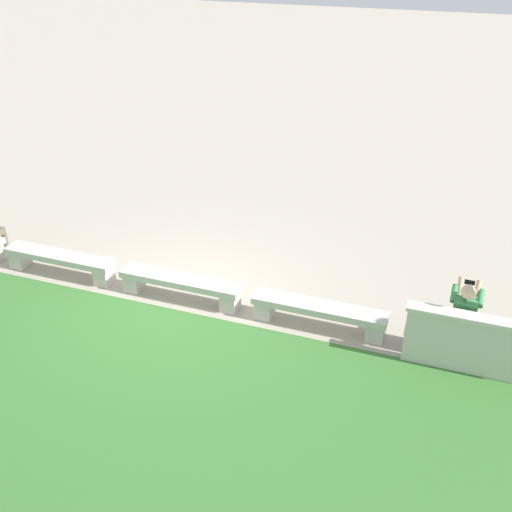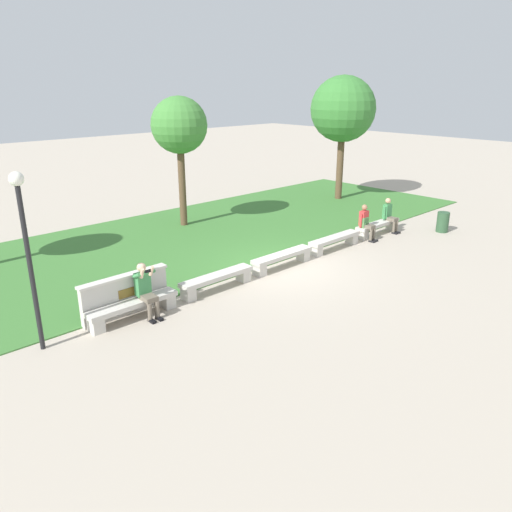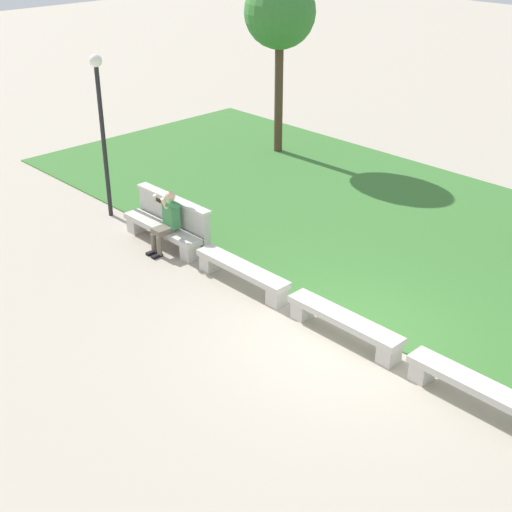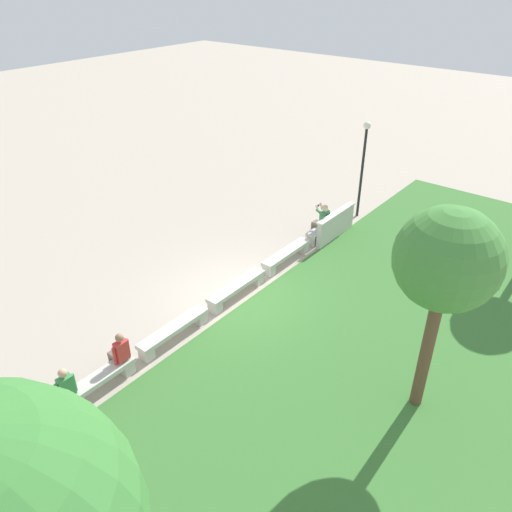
% 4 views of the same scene
% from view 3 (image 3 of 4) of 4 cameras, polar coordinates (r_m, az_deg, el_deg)
% --- Properties ---
extents(ground_plane, '(80.00, 80.00, 0.00)m').
position_cam_3_polar(ground_plane, '(12.33, 6.97, -6.56)').
color(ground_plane, '#B2A593').
extents(grass_strip, '(24.38, 8.00, 0.03)m').
position_cam_3_polar(grass_strip, '(15.56, 17.36, -0.07)').
color(grass_strip, '#3D7533').
rests_on(grass_strip, ground).
extents(bench_main, '(2.26, 0.40, 0.45)m').
position_cam_3_polar(bench_main, '(15.41, -7.54, 1.94)').
color(bench_main, beige).
rests_on(bench_main, ground).
extents(bench_near, '(2.26, 0.40, 0.45)m').
position_cam_3_polar(bench_near, '(13.65, -1.12, -1.28)').
color(bench_near, beige).
rests_on(bench_near, ground).
extents(bench_mid, '(2.26, 0.40, 0.45)m').
position_cam_3_polar(bench_mid, '(12.16, 7.05, -5.35)').
color(bench_mid, beige).
rests_on(bench_mid, ground).
extents(bench_far, '(2.26, 0.40, 0.45)m').
position_cam_3_polar(bench_far, '(11.06, 17.32, -10.22)').
color(bench_far, beige).
rests_on(bench_far, ground).
extents(backrest_wall_with_plaque, '(2.28, 0.24, 1.01)m').
position_cam_3_polar(backrest_wall_with_plaque, '(15.51, -6.58, 3.01)').
color(backrest_wall_with_plaque, beige).
rests_on(backrest_wall_with_plaque, ground).
extents(person_photographer, '(0.48, 0.73, 1.32)m').
position_cam_3_polar(person_photographer, '(14.96, -7.15, 2.97)').
color(person_photographer, black).
rests_on(person_photographer, ground).
extents(tree_left_background, '(1.96, 1.96, 4.90)m').
position_cam_3_polar(tree_left_background, '(20.31, 1.92, 18.76)').
color(tree_left_background, '#4C3826').
rests_on(tree_left_background, ground).
extents(lamp_post, '(0.28, 0.28, 3.73)m').
position_cam_3_polar(lamp_post, '(16.39, -12.31, 11.10)').
color(lamp_post, black).
rests_on(lamp_post, ground).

